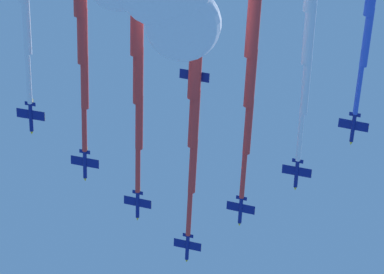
# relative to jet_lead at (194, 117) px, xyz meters

# --- Properties ---
(jet_lead) EXTENTS (64.98, 33.73, 4.36)m
(jet_lead) POSITION_rel_jet_lead_xyz_m (0.00, 0.00, 0.00)
(jet_lead) COLOR navy
(jet_port_inner) EXTENTS (63.05, 31.77, 4.42)m
(jet_port_inner) POSITION_rel_jet_lead_xyz_m (17.11, -9.03, 1.16)
(jet_port_inner) COLOR navy
(jet_starboard_inner) EXTENTS (64.20, 33.04, 4.42)m
(jet_starboard_inner) POSITION_rel_jet_lead_xyz_m (5.24, 18.63, -0.11)
(jet_starboard_inner) COLOR navy
(jet_port_mid) EXTENTS (59.70, 30.56, 4.34)m
(jet_port_mid) POSITION_rel_jet_lead_xyz_m (33.33, -17.55, -0.14)
(jet_port_mid) COLOR navy
(jet_starboard_mid) EXTENTS (65.02, 32.40, 4.41)m
(jet_starboard_mid) POSITION_rel_jet_lead_xyz_m (11.54, 37.30, -1.43)
(jet_starboard_mid) COLOR navy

